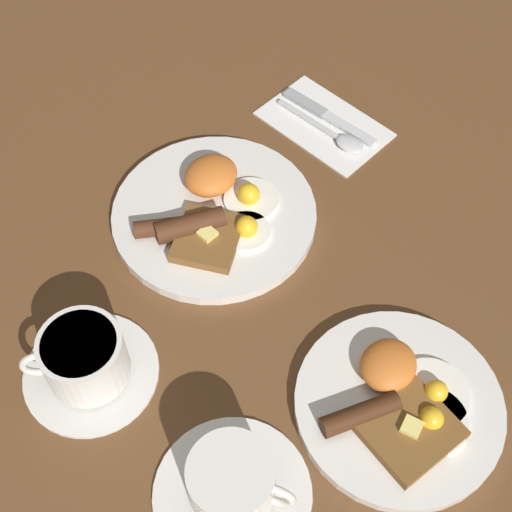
% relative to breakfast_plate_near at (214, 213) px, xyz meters
% --- Properties ---
extents(ground_plane, '(3.00, 3.00, 0.00)m').
position_rel_breakfast_plate_near_xyz_m(ground_plane, '(-0.00, -0.00, -0.01)').
color(ground_plane, brown).
extents(breakfast_plate_near, '(0.27, 0.27, 0.05)m').
position_rel_breakfast_plate_near_xyz_m(breakfast_plate_near, '(0.00, 0.00, 0.00)').
color(breakfast_plate_near, silver).
rests_on(breakfast_plate_near, ground_plane).
extents(breakfast_plate_far, '(0.23, 0.23, 0.05)m').
position_rel_breakfast_plate_near_xyz_m(breakfast_plate_far, '(0.07, 0.33, -0.00)').
color(breakfast_plate_far, silver).
rests_on(breakfast_plate_far, ground_plane).
extents(teacup_near, '(0.15, 0.15, 0.08)m').
position_rel_breakfast_plate_near_xyz_m(teacup_near, '(0.26, 0.04, 0.02)').
color(teacup_near, silver).
rests_on(teacup_near, ground_plane).
extents(teacup_far, '(0.16, 0.16, 0.08)m').
position_rel_breakfast_plate_near_xyz_m(teacup_far, '(0.26, 0.25, 0.02)').
color(teacup_far, silver).
rests_on(teacup_far, ground_plane).
extents(napkin, '(0.13, 0.19, 0.01)m').
position_rel_breakfast_plate_near_xyz_m(napkin, '(-0.23, 0.01, -0.01)').
color(napkin, white).
rests_on(napkin, ground_plane).
extents(knife, '(0.02, 0.16, 0.01)m').
position_rel_breakfast_plate_near_xyz_m(knife, '(-0.24, 0.00, -0.01)').
color(knife, silver).
rests_on(knife, napkin).
extents(spoon, '(0.03, 0.15, 0.01)m').
position_rel_breakfast_plate_near_xyz_m(spoon, '(-0.22, 0.05, -0.01)').
color(spoon, silver).
rests_on(spoon, napkin).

